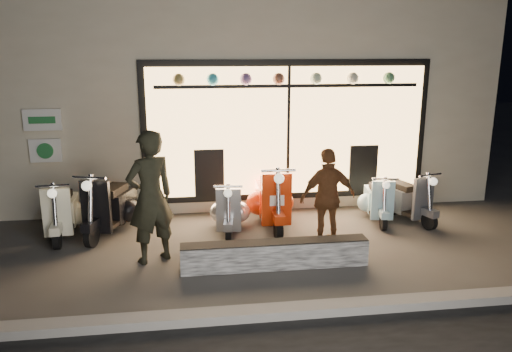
{
  "coord_description": "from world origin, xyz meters",
  "views": [
    {
      "loc": [
        -1.06,
        -7.19,
        3.06
      ],
      "look_at": [
        0.01,
        0.6,
        1.05
      ],
      "focal_mm": 35.0,
      "sensor_mm": 36.0,
      "label": 1
    }
  ],
  "objects_px": {
    "scooter_silver": "(230,209)",
    "scooter_red": "(271,199)",
    "woman": "(328,197)",
    "man": "(150,197)",
    "graffiti_barrier": "(275,255)"
  },
  "relations": [
    {
      "from": "scooter_silver",
      "to": "scooter_red",
      "type": "xyz_separation_m",
      "value": [
        0.77,
        0.22,
        0.08
      ]
    },
    {
      "from": "scooter_silver",
      "to": "woman",
      "type": "bearing_deg",
      "value": -24.52
    },
    {
      "from": "scooter_silver",
      "to": "man",
      "type": "relative_size",
      "value": 0.65
    },
    {
      "from": "graffiti_barrier",
      "to": "woman",
      "type": "xyz_separation_m",
      "value": [
        0.98,
        0.78,
        0.58
      ]
    },
    {
      "from": "graffiti_barrier",
      "to": "scooter_red",
      "type": "distance_m",
      "value": 1.93
    },
    {
      "from": "scooter_silver",
      "to": "scooter_red",
      "type": "bearing_deg",
      "value": 22.74
    },
    {
      "from": "scooter_red",
      "to": "man",
      "type": "relative_size",
      "value": 0.8
    },
    {
      "from": "graffiti_barrier",
      "to": "scooter_red",
      "type": "bearing_deg",
      "value": 82.01
    },
    {
      "from": "scooter_silver",
      "to": "man",
      "type": "bearing_deg",
      "value": -129.51
    },
    {
      "from": "scooter_silver",
      "to": "scooter_red",
      "type": "distance_m",
      "value": 0.81
    },
    {
      "from": "scooter_silver",
      "to": "graffiti_barrier",
      "type": "bearing_deg",
      "value": -66.51
    },
    {
      "from": "scooter_silver",
      "to": "woman",
      "type": "height_order",
      "value": "woman"
    },
    {
      "from": "graffiti_barrier",
      "to": "scooter_red",
      "type": "height_order",
      "value": "scooter_red"
    },
    {
      "from": "scooter_silver",
      "to": "man",
      "type": "xyz_separation_m",
      "value": [
        -1.24,
        -1.19,
        0.61
      ]
    },
    {
      "from": "graffiti_barrier",
      "to": "scooter_silver",
      "type": "bearing_deg",
      "value": 106.8
    }
  ]
}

